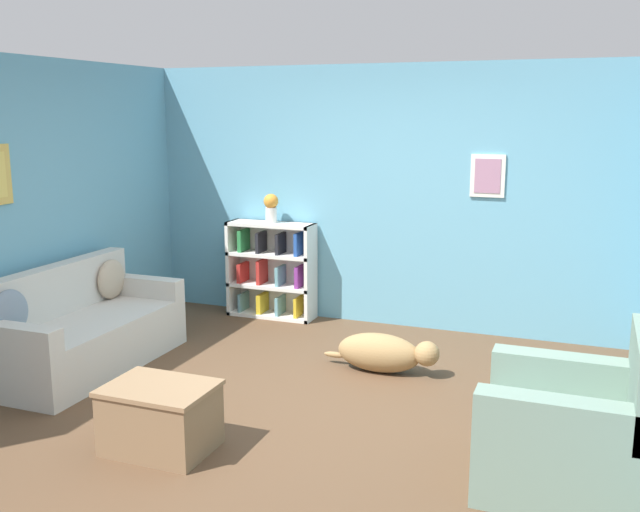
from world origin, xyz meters
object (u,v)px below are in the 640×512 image
object	(u,v)px
recliner_chair	(580,432)
dog	(384,353)
bookshelf	(272,270)
vase	(271,207)
couch	(82,331)
coffee_table	(160,416)

from	to	relation	value
recliner_chair	dog	world-z (taller)	recliner_chair
bookshelf	dog	distance (m)	2.00
vase	couch	bearing A→B (deg)	-113.71
bookshelf	couch	bearing A→B (deg)	-113.29
couch	coffee_table	size ratio (longest dim) A/B	2.64
couch	recliner_chair	bearing A→B (deg)	-8.56
vase	coffee_table	bearing A→B (deg)	-78.68
coffee_table	dog	xyz separation A→B (m)	(0.96, 1.86, -0.06)
couch	vase	distance (m)	2.32
couch	bookshelf	bearing A→B (deg)	66.71
dog	vase	bearing A→B (deg)	143.02
recliner_chair	bookshelf	bearing A→B (deg)	140.34
recliner_chair	coffee_table	bearing A→B (deg)	-169.64
bookshelf	dog	world-z (taller)	bookshelf
bookshelf	vase	xyz separation A→B (m)	(0.01, -0.02, 0.68)
recliner_chair	dog	size ratio (longest dim) A/B	0.96
recliner_chair	coffee_table	size ratio (longest dim) A/B	1.43
recliner_chair	vase	bearing A→B (deg)	140.50
coffee_table	vase	size ratio (longest dim) A/B	2.26
recliner_chair	vase	size ratio (longest dim) A/B	3.23
couch	vase	world-z (taller)	vase
couch	bookshelf	distance (m)	2.18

